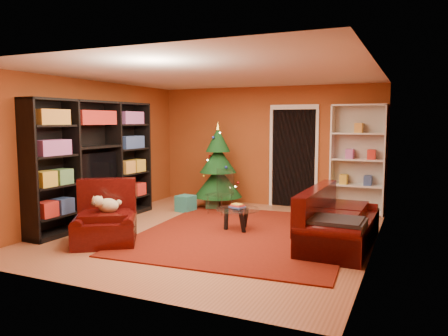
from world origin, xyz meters
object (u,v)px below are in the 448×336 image
at_px(rug, 245,234).
at_px(gift_box_green, 212,202).
at_px(gift_box_red, 210,197).
at_px(christmas_tree, 218,166).
at_px(gift_box_teal, 186,203).
at_px(sofa, 340,217).
at_px(white_bookshelf, 358,160).
at_px(acrylic_chair, 220,194).
at_px(media_unit, 94,163).
at_px(armchair, 105,218).
at_px(dog, 108,206).
at_px(coffee_table, 238,219).

relative_size(rug, gift_box_green, 13.97).
xyz_separation_m(rug, gift_box_red, (-1.82, 2.45, 0.10)).
height_order(gift_box_green, gift_box_red, gift_box_green).
height_order(rug, christmas_tree, christmas_tree).
height_order(gift_box_teal, sofa, sofa).
height_order(white_bookshelf, sofa, white_bookshelf).
bearing_deg(white_bookshelf, acrylic_chair, -153.74).
relative_size(rug, media_unit, 1.32).
height_order(gift_box_red, acrylic_chair, acrylic_chair).
xyz_separation_m(armchair, acrylic_chair, (0.73, 2.60, 0.02)).
distance_m(white_bookshelf, sofa, 2.54).
bearing_deg(christmas_tree, dog, -96.51).
bearing_deg(gift_box_teal, media_unit, -121.32).
xyz_separation_m(sofa, coffee_table, (-1.72, 0.18, -0.24)).
bearing_deg(dog, armchair, -135.00).
xyz_separation_m(christmas_tree, sofa, (2.89, -1.93, -0.46)).
bearing_deg(coffee_table, christmas_tree, 123.99).
distance_m(christmas_tree, white_bookshelf, 2.88).
relative_size(gift_box_teal, gift_box_red, 1.53).
bearing_deg(sofa, gift_box_red, 54.98).
bearing_deg(gift_box_teal, acrylic_chair, 0.75).
height_order(gift_box_teal, acrylic_chair, acrylic_chair).
distance_m(media_unit, dog, 1.48).
bearing_deg(rug, coffee_table, 137.98).
height_order(gift_box_teal, white_bookshelf, white_bookshelf).
xyz_separation_m(gift_box_teal, coffee_table, (1.60, -1.06, 0.03)).
distance_m(gift_box_teal, coffee_table, 1.92).
bearing_deg(christmas_tree, media_unit, -121.46).
relative_size(white_bookshelf, dog, 5.60).
distance_m(armchair, sofa, 3.54).
xyz_separation_m(gift_box_green, sofa, (2.93, -1.71, 0.30)).
relative_size(gift_box_teal, sofa, 0.16).
bearing_deg(acrylic_chair, armchair, -93.93).
distance_m(rug, sofa, 1.59).
bearing_deg(sofa, media_unit, 96.20).
distance_m(christmas_tree, gift_box_red, 1.06).
xyz_separation_m(armchair, sofa, (3.27, 1.34, 0.05)).
bearing_deg(dog, gift_box_green, 51.15).
xyz_separation_m(gift_box_green, acrylic_chair, (0.39, -0.46, 0.27)).
distance_m(christmas_tree, coffee_table, 2.21).
distance_m(rug, christmas_tree, 2.51).
xyz_separation_m(white_bookshelf, dog, (-3.19, -3.72, -0.52)).
distance_m(christmas_tree, armchair, 3.33).
bearing_deg(gift_box_green, rug, -50.41).
bearing_deg(gift_box_green, christmas_tree, 79.87).
height_order(rug, acrylic_chair, acrylic_chair).
bearing_deg(gift_box_red, dog, -88.59).
relative_size(christmas_tree, dog, 4.62).
distance_m(media_unit, gift_box_green, 2.66).
relative_size(armchair, acrylic_chair, 1.22).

